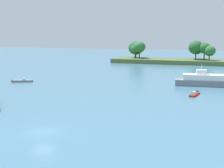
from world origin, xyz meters
The scene contains 5 objects.
ground_plane centered at (0.00, 0.00, 0.00)m, with size 400.00×400.00×0.00m, color teal.
treeline_island centered at (6.38, 97.36, 3.03)m, with size 56.15×16.95×9.59m.
white_riverboat centered at (20.21, 42.24, 1.31)m, with size 16.42×5.06×5.27m.
small_motorboat centered at (17.31, 29.88, 0.21)m, with size 1.97×4.94×0.85m.
fishing_skiff centered at (-26.17, 33.76, 0.28)m, with size 5.34×3.44×1.01m.
Camera 1 is at (19.94, -32.60, 12.51)m, focal length 48.35 mm.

